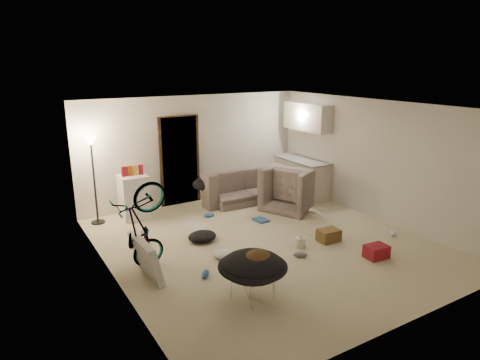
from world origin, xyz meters
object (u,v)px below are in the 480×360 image
bicycle (142,248)px  drink_case_a (329,235)px  drink_case_b (376,252)px  kitchen_counter (301,178)px  sofa (240,188)px  armchair (294,192)px  mini_fridge (134,197)px  saucer_chair (253,272)px  floor_lamp (92,162)px  tv_box (146,258)px  juicer (301,242)px

bicycle → drink_case_a: (3.36, -0.64, -0.29)m
drink_case_b → kitchen_counter: bearing=76.0°
sofa → armchair: 1.34m
mini_fridge → saucer_chair: 4.05m
floor_lamp → kitchen_counter: (4.83, -0.65, -0.87)m
kitchen_counter → sofa: kitchen_counter is taller
bicycle → tv_box: bearing=176.5°
mini_fridge → saucer_chair: size_ratio=0.97×
bicycle → drink_case_b: bicycle is taller
mini_fridge → tv_box: 2.71m
armchair → floor_lamp: bearing=47.6°
sofa → tv_box: (-3.23, -2.52, 0.01)m
saucer_chair → drink_case_a: (2.31, 0.96, -0.30)m
armchair → bicycle: bicycle is taller
armchair → tv_box: armchair is taller
tv_box → drink_case_b: size_ratio=2.46×
floor_lamp → juicer: size_ratio=7.15×
bicycle → juicer: 2.82m
armchair → juicer: 2.23m
saucer_chair → drink_case_a: size_ratio=2.45×
mini_fridge → drink_case_a: 4.11m
drink_case_a → drink_case_b: bearing=-74.3°
mini_fridge → juicer: size_ratio=3.72×
mini_fridge → armchair: bearing=-18.6°
kitchen_counter → saucer_chair: size_ratio=1.54×
kitchen_counter → mini_fridge: bearing=172.3°
mini_fridge → tv_box: mini_fridge is taller
bicycle → mini_fridge: 2.52m
kitchen_counter → saucer_chair: (-3.67, -3.48, -0.03)m
kitchen_counter → drink_case_b: size_ratio=3.92×
sofa → drink_case_a: bearing=93.6°
drink_case_b → juicer: bearing=133.9°
armchair → saucer_chair: size_ratio=1.12×
kitchen_counter → tv_box: 5.17m
kitchen_counter → armchair: kitchen_counter is taller
drink_case_b → tv_box: bearing=163.1°
bicycle → drink_case_b: bearing=-117.4°
floor_lamp → mini_fridge: 1.13m
floor_lamp → tv_box: bearing=-87.9°
mini_fridge → juicer: bearing=-54.2°
bicycle → drink_case_b: size_ratio=3.97×
floor_lamp → kitchen_counter: 4.95m
sofa → juicer: bearing=81.7°
floor_lamp → drink_case_a: size_ratio=4.55×
saucer_chair → juicer: size_ratio=3.84×
drink_case_a → juicer: juicer is taller
armchair → bicycle: 4.19m
armchair → drink_case_a: size_ratio=2.75×
saucer_chair → juicer: bearing=31.1°
floor_lamp → bicycle: size_ratio=1.19×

